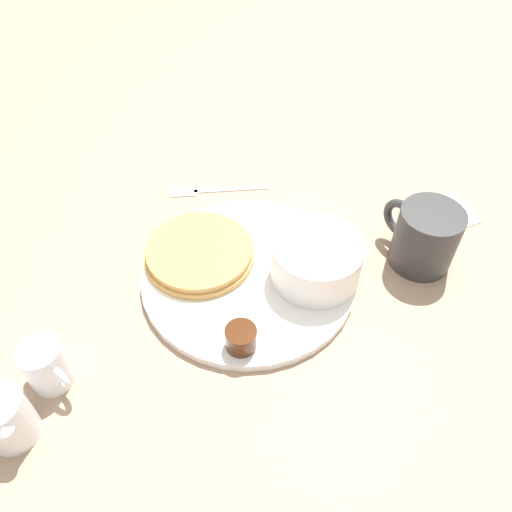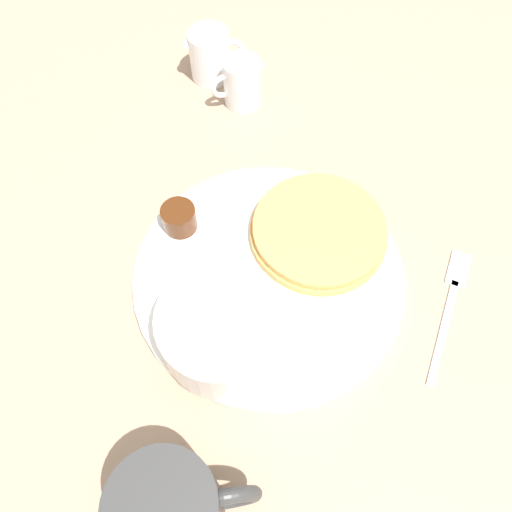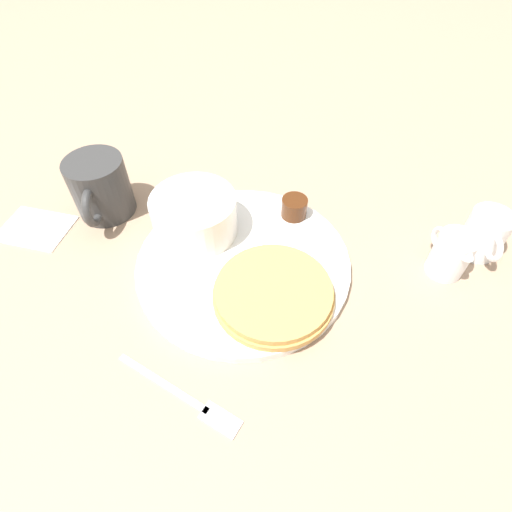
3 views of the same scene
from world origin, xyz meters
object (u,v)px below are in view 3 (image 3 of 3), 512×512
creamer_pitcher_far (485,234)px  fork (191,401)px  bowl (194,214)px  plate (243,263)px  coffee_mug (100,188)px  creamer_pitcher_near (451,254)px

creamer_pitcher_far → fork: (-0.35, -0.22, -0.03)m
bowl → plate: bearing=-37.0°
bowl → creamer_pitcher_far: bowl is taller
coffee_mug → creamer_pitcher_far: 0.52m
coffee_mug → creamer_pitcher_near: size_ratio=1.64×
creamer_pitcher_near → creamer_pitcher_far: size_ratio=0.87×
creamer_pitcher_near → creamer_pitcher_far: bearing=34.3°
bowl → fork: bowl is taller
bowl → creamer_pitcher_near: 0.33m
plate → creamer_pitcher_near: creamer_pitcher_near is taller
creamer_pitcher_near → bowl: bearing=172.1°
coffee_mug → creamer_pitcher_near: (0.46, -0.09, -0.01)m
coffee_mug → creamer_pitcher_near: bearing=-11.0°
creamer_pitcher_far → plate: bearing=-172.4°
creamer_pitcher_far → fork: bearing=-147.8°
creamer_pitcher_far → fork: 0.42m
coffee_mug → plate: bearing=-25.0°
bowl → coffee_mug: size_ratio=1.01×
creamer_pitcher_near → creamer_pitcher_far: 0.06m
bowl → creamer_pitcher_far: size_ratio=1.44×
bowl → coffee_mug: (-0.14, 0.05, 0.00)m
creamer_pitcher_far → creamer_pitcher_near: bearing=-145.7°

